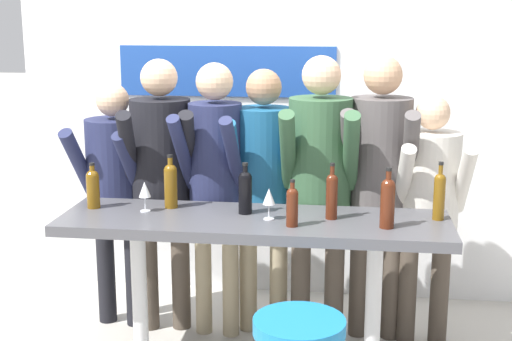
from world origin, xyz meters
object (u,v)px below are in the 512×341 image
(tasting_table, at_px, (254,243))
(wine_bottle_5, at_px, (388,201))
(wine_glass_0, at_px, (145,190))
(wine_bottle_0, at_px, (171,183))
(wine_bottle_4, at_px, (439,194))
(person_center, at_px, (263,173))
(person_left, at_px, (161,167))
(person_center_left, at_px, (215,169))
(wine_glass_1, at_px, (269,198))
(person_right, at_px, (379,168))
(wine_bottle_1, at_px, (93,187))
(person_far_left, at_px, (115,180))
(person_far_right, at_px, (429,195))
(wine_bottle_2, at_px, (245,190))
(wine_bottle_6, at_px, (332,194))
(wine_bottle_3, at_px, (292,205))
(person_center_right, at_px, (320,169))

(tasting_table, distance_m, wine_bottle_5, 0.79)
(wine_bottle_5, relative_size, wine_glass_0, 1.85)
(wine_bottle_0, distance_m, wine_bottle_4, 1.53)
(person_center, bearing_deg, wine_bottle_4, -25.52)
(person_left, xyz_separation_m, wine_bottle_4, (1.68, -0.43, -0.01))
(person_center_left, distance_m, wine_glass_1, 0.64)
(wine_bottle_5, bearing_deg, person_right, 91.59)
(person_center, relative_size, wine_bottle_1, 6.42)
(person_far_left, bearing_deg, wine_bottle_1, -79.08)
(person_center, bearing_deg, tasting_table, -89.06)
(person_far_right, distance_m, wine_bottle_2, 1.17)
(person_center_left, distance_m, wine_bottle_1, 0.77)
(wine_bottle_6, bearing_deg, person_far_right, 41.11)
(person_center_left, bearing_deg, wine_bottle_4, -10.58)
(wine_bottle_3, bearing_deg, tasting_table, 149.32)
(person_left, height_order, wine_glass_1, person_left)
(person_far_left, xyz_separation_m, wine_bottle_4, (2.01, -0.47, 0.09))
(person_right, bearing_deg, person_far_left, -175.81)
(wine_bottle_2, distance_m, wine_bottle_6, 0.49)
(person_far_left, height_order, person_left, person_left)
(wine_glass_0, relative_size, wine_glass_1, 1.00)
(wine_bottle_2, xyz_separation_m, wine_glass_0, (-0.58, -0.04, -0.01))
(wine_bottle_5, bearing_deg, wine_bottle_0, 168.84)
(wine_bottle_4, bearing_deg, person_left, 165.68)
(person_far_left, xyz_separation_m, person_center_right, (1.33, -0.07, 0.12))
(person_far_right, relative_size, wine_bottle_5, 4.83)
(person_far_right, distance_m, wine_bottle_1, 2.03)
(person_center_left, height_order, wine_bottle_2, person_center_left)
(person_left, height_order, person_center_left, person_left)
(person_center_left, height_order, person_right, person_right)
(person_center, bearing_deg, wine_bottle_6, -51.12)
(wine_bottle_1, relative_size, wine_glass_0, 1.52)
(tasting_table, relative_size, wine_bottle_6, 6.88)
(person_far_left, height_order, person_right, person_right)
(person_center, bearing_deg, person_left, -176.42)
(wine_bottle_2, distance_m, wine_bottle_3, 0.36)
(person_center_left, bearing_deg, person_right, 11.05)
(person_far_left, height_order, wine_bottle_0, person_far_left)
(wine_bottle_3, bearing_deg, person_center_right, 79.51)
(person_center_right, bearing_deg, person_right, 11.78)
(wine_glass_0, bearing_deg, person_left, 93.44)
(person_far_right, bearing_deg, wine_bottle_5, -117.34)
(person_center_right, relative_size, wine_bottle_1, 6.75)
(wine_bottle_4, bearing_deg, wine_glass_0, -178.15)
(wine_bottle_0, distance_m, wine_bottle_6, 0.95)
(person_center_right, bearing_deg, wine_bottle_2, -134.92)
(person_center_left, xyz_separation_m, wine_bottle_0, (-0.20, -0.34, -0.02))
(person_center_right, relative_size, wine_bottle_6, 5.73)
(tasting_table, relative_size, wine_bottle_4, 6.69)
(person_center_left, distance_m, person_center_right, 0.65)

